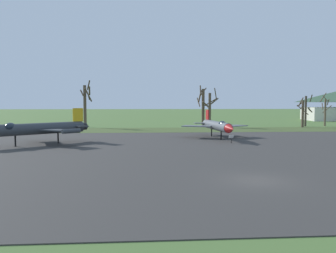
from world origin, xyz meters
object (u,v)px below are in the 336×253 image
object	(u,v)px
info_placard_rear_center	(231,138)
visitor_building	(335,106)
jet_fighter_rear_center	(217,126)
jet_fighter_rear_left	(35,129)

from	to	relation	value
info_placard_rear_center	visitor_building	bearing A→B (deg)	50.80
info_placard_rear_center	visitor_building	world-z (taller)	visitor_building
jet_fighter_rear_center	visitor_building	distance (m)	69.07
jet_fighter_rear_center	jet_fighter_rear_left	distance (m)	24.19
jet_fighter_rear_center	visitor_building	xyz separation A→B (m)	(46.83, 50.72, 2.49)
jet_fighter_rear_left	jet_fighter_rear_center	bearing A→B (deg)	14.69
jet_fighter_rear_left	visitor_building	size ratio (longest dim) A/B	0.62
jet_fighter_rear_left	visitor_building	bearing A→B (deg)	38.99
jet_fighter_rear_center	visitor_building	world-z (taller)	visitor_building
visitor_building	jet_fighter_rear_center	bearing A→B (deg)	-132.72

